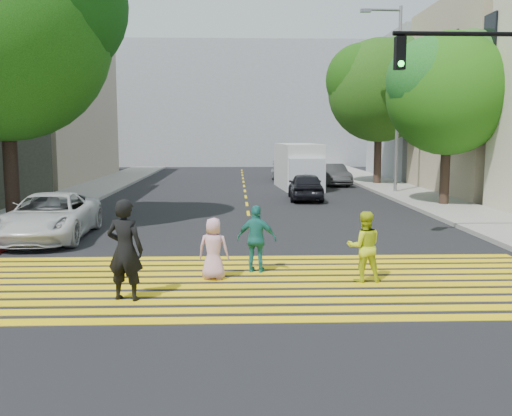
{
  "coord_description": "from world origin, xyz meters",
  "views": [
    {
      "loc": [
        -0.47,
        -10.68,
        3.2
      ],
      "look_at": [
        0.0,
        3.0,
        1.4
      ],
      "focal_mm": 40.0,
      "sensor_mm": 36.0,
      "label": 1
    }
  ],
  "objects": [
    {
      "name": "pedestrian_extra",
      "position": [
        -0.01,
        2.21,
        0.78
      ],
      "size": [
        0.97,
        0.56,
        1.56
      ],
      "primitive_type": "imported",
      "rotation": [
        0.0,
        0.0,
        2.93
      ],
      "color": "#227B75",
      "rests_on": "ground"
    },
    {
      "name": "crosswalk",
      "position": [
        0.0,
        1.28,
        0.01
      ],
      "size": [
        13.4,
        5.3,
        0.01
      ],
      "color": "yellow",
      "rests_on": "ground"
    },
    {
      "name": "white_sedan",
      "position": [
        -6.15,
        6.64,
        0.69
      ],
      "size": [
        2.47,
        5.07,
        1.39
      ],
      "primitive_type": "imported",
      "rotation": [
        0.0,
        0.0,
        0.03
      ],
      "color": "silver",
      "rests_on": "ground"
    },
    {
      "name": "building_left_tan",
      "position": [
        -16.0,
        28.0,
        5.0
      ],
      "size": [
        12.0,
        16.0,
        10.0
      ],
      "primitive_type": "cube",
      "color": "tan",
      "rests_on": "ground"
    },
    {
      "name": "tree_left",
      "position": [
        -7.95,
        8.77,
        6.78
      ],
      "size": [
        8.1,
        7.52,
        10.06
      ],
      "rotation": [
        0.0,
        0.0,
        -0.08
      ],
      "color": "black",
      "rests_on": "ground"
    },
    {
      "name": "white_van",
      "position": [
        3.15,
        22.18,
        1.23
      ],
      "size": [
        2.46,
        5.63,
        2.59
      ],
      "rotation": [
        0.0,
        0.0,
        0.08
      ],
      "color": "silver",
      "rests_on": "ground"
    },
    {
      "name": "traffic_signal",
      "position": [
        6.85,
        5.19,
        4.09
      ],
      "size": [
        4.31,
        0.37,
        6.32
      ],
      "rotation": [
        0.0,
        0.0,
        0.01
      ],
      "color": "black",
      "rests_on": "ground"
    },
    {
      "name": "pedestrian_man",
      "position": [
        -2.61,
        0.08,
        0.99
      ],
      "size": [
        0.81,
        0.63,
        1.97
      ],
      "primitive_type": "imported",
      "rotation": [
        0.0,
        0.0,
        2.9
      ],
      "color": "black",
      "rests_on": "ground"
    },
    {
      "name": "lane_line",
      "position": [
        0.0,
        22.5,
        0.01
      ],
      "size": [
        0.12,
        34.4,
        0.01
      ],
      "color": "yellow",
      "rests_on": "ground"
    },
    {
      "name": "pedestrian_woman",
      "position": [
        2.28,
        1.31,
        0.77
      ],
      "size": [
        0.75,
        0.59,
        1.54
      ],
      "primitive_type": "imported",
      "rotation": [
        0.0,
        0.0,
        3.15
      ],
      "color": "#C2D61B",
      "rests_on": "ground"
    },
    {
      "name": "street_lamp",
      "position": [
        7.74,
        19.1,
        5.53
      ],
      "size": [
        2.18,
        0.3,
        9.64
      ],
      "rotation": [
        0.0,
        0.0,
        0.04
      ],
      "color": "gray",
      "rests_on": "ground"
    },
    {
      "name": "tree_right_near",
      "position": [
        8.65,
        13.76,
        5.15
      ],
      "size": [
        6.03,
        5.67,
        7.62
      ],
      "rotation": [
        0.0,
        0.0,
        0.09
      ],
      "color": "#312318",
      "rests_on": "ground"
    },
    {
      "name": "building_right_grey",
      "position": [
        15.0,
        30.0,
        5.0
      ],
      "size": [
        10.0,
        10.0,
        10.0
      ],
      "primitive_type": "cube",
      "color": "gray",
      "rests_on": "ground"
    },
    {
      "name": "curb_red",
      "position": [
        -6.9,
        6.0,
        0.08
      ],
      "size": [
        0.2,
        8.0,
        0.16
      ],
      "primitive_type": "cube",
      "color": "maroon",
      "rests_on": "ground"
    },
    {
      "name": "sidewalk_left",
      "position": [
        -8.5,
        22.0,
        0.07
      ],
      "size": [
        3.0,
        40.0,
        0.15
      ],
      "primitive_type": "cube",
      "color": "gray",
      "rests_on": "ground"
    },
    {
      "name": "tree_right_far",
      "position": [
        8.33,
        24.27,
        6.12
      ],
      "size": [
        7.37,
        6.87,
        9.06
      ],
      "rotation": [
        0.0,
        0.0,
        -0.11
      ],
      "color": "#2D2319",
      "rests_on": "ground"
    },
    {
      "name": "dark_car_parked",
      "position": [
        5.51,
        24.33,
        0.66
      ],
      "size": [
        1.82,
        4.12,
        1.32
      ],
      "primitive_type": "imported",
      "rotation": [
        0.0,
        0.0,
        0.11
      ],
      "color": "#2A2A2D",
      "rests_on": "ground"
    },
    {
      "name": "backdrop_block",
      "position": [
        0.0,
        48.0,
        6.0
      ],
      "size": [
        30.0,
        8.0,
        12.0
      ],
      "primitive_type": "cube",
      "color": "gray",
      "rests_on": "ground"
    },
    {
      "name": "pedestrian_child",
      "position": [
        -0.98,
        1.6,
        0.69
      ],
      "size": [
        0.73,
        0.54,
        1.37
      ],
      "primitive_type": "imported",
      "rotation": [
        0.0,
        0.0,
        2.98
      ],
      "color": "#D89DB2",
      "rests_on": "ground"
    },
    {
      "name": "silver_car",
      "position": [
        3.08,
        29.64,
        0.72
      ],
      "size": [
        2.54,
        5.14,
        1.44
      ],
      "primitive_type": "imported",
      "rotation": [
        0.0,
        0.0,
        3.03
      ],
      "color": "#969AA1",
      "rests_on": "ground"
    },
    {
      "name": "sidewalk_right",
      "position": [
        8.5,
        15.0,
        0.07
      ],
      "size": [
        3.0,
        60.0,
        0.15
      ],
      "primitive_type": "cube",
      "color": "gray",
      "rests_on": "ground"
    },
    {
      "name": "ground",
      "position": [
        0.0,
        0.0,
        0.0
      ],
      "size": [
        120.0,
        120.0,
        0.0
      ],
      "primitive_type": "plane",
      "color": "black"
    },
    {
      "name": "dark_car_near",
      "position": [
        2.87,
        16.56,
        0.67
      ],
      "size": [
        1.76,
        3.98,
        1.33
      ],
      "primitive_type": "imported",
      "rotation": [
        0.0,
        0.0,
        3.09
      ],
      "color": "black",
      "rests_on": "ground"
    }
  ]
}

